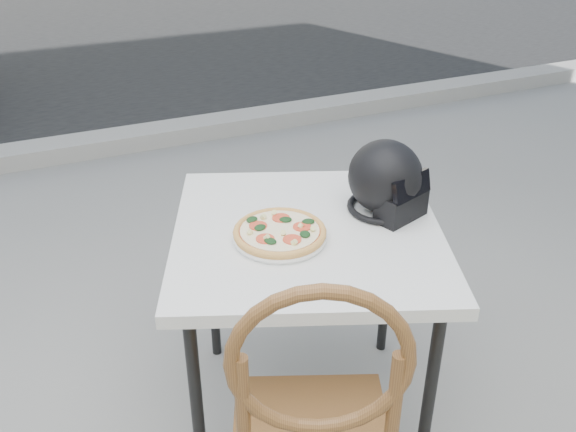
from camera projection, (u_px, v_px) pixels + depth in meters
name	position (u px, v px, depth m)	size (l,w,h in m)	color
street_asphalt	(25.00, 32.00, 7.77)	(30.00, 8.00, 0.00)	black
curb	(63.00, 149.00, 4.55)	(30.00, 0.25, 0.12)	#98958E
cafe_table_main	(307.00, 249.00, 2.12)	(1.12, 1.12, 0.83)	white
plate	(280.00, 238.00, 2.02)	(0.39, 0.39, 0.02)	white
pizza	(280.00, 232.00, 2.01)	(0.38, 0.38, 0.04)	#E2A452
helmet	(387.00, 181.00, 2.14)	(0.31, 0.32, 0.25)	black
cafe_chair_main	(314.00, 422.00, 1.63)	(0.56, 0.56, 1.14)	brown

